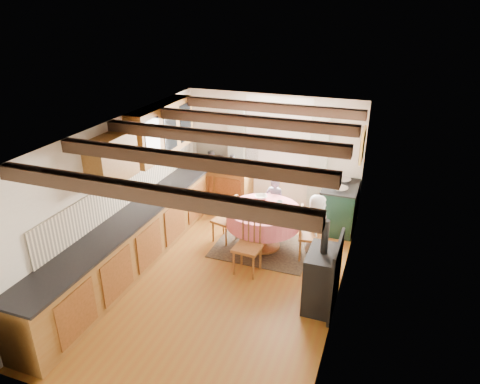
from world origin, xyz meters
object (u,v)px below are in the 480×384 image
at_px(dining_table, 263,228).
at_px(cast_iron_stove, 323,264).
at_px(cup, 280,204).
at_px(chair_right, 310,234).
at_px(chair_left, 225,218).
at_px(chair_near, 247,246).
at_px(child_right, 316,225).
at_px(aga_range, 339,206).
at_px(child_far, 275,203).

xyz_separation_m(dining_table, cast_iron_stove, (1.25, -1.25, 0.30)).
distance_m(dining_table, cup, 0.53).
bearing_deg(chair_right, cast_iron_stove, -171.65).
bearing_deg(chair_left, dining_table, 104.53).
bearing_deg(chair_left, cup, 114.68).
bearing_deg(dining_table, cup, 35.31).
xyz_separation_m(dining_table, chair_near, (-0.01, -0.81, 0.10)).
height_order(chair_near, cast_iron_stove, cast_iron_stove).
bearing_deg(chair_left, chair_near, 56.41).
bearing_deg(child_right, dining_table, 96.23).
bearing_deg(child_right, chair_left, 91.85).
bearing_deg(aga_range, chair_right, -103.20).
distance_m(chair_left, child_right, 1.64).
height_order(child_far, cup, child_far).
bearing_deg(cast_iron_stove, chair_right, 108.74).
distance_m(chair_near, child_right, 1.32).
distance_m(aga_range, child_right, 1.11).
distance_m(dining_table, child_right, 0.93).
bearing_deg(chair_right, dining_table, 76.57).
relative_size(chair_right, aga_range, 0.94).
relative_size(chair_right, child_far, 0.88).
xyz_separation_m(dining_table, child_right, (0.90, 0.15, 0.16)).
height_order(dining_table, chair_near, chair_near).
xyz_separation_m(dining_table, cup, (0.24, 0.17, 0.44)).
bearing_deg(cup, aga_range, 49.64).
xyz_separation_m(chair_right, child_right, (0.06, 0.19, 0.09)).
bearing_deg(child_right, aga_range, -15.61).
bearing_deg(child_far, chair_near, 99.22).
distance_m(dining_table, aga_range, 1.68).
bearing_deg(child_far, cup, 121.43).
distance_m(cast_iron_stove, child_far, 2.41).
bearing_deg(cup, child_right, -2.08).
bearing_deg(chair_near, child_right, 50.08).
bearing_deg(aga_range, child_far, -159.81).
relative_size(chair_left, child_right, 0.82).
bearing_deg(cast_iron_stove, cup, 125.35).
bearing_deg(chair_right, chair_near, 121.54).
distance_m(chair_near, cast_iron_stove, 1.35).
xyz_separation_m(chair_near, chair_left, (-0.72, 0.82, -0.03)).
xyz_separation_m(aga_range, child_right, (-0.24, -1.08, 0.10)).
height_order(chair_left, cast_iron_stove, cast_iron_stove).
bearing_deg(chair_left, child_far, 153.20).
xyz_separation_m(dining_table, chair_right, (0.84, -0.04, 0.08)).
height_order(dining_table, child_far, child_far).
relative_size(child_right, cup, 10.08).
bearing_deg(dining_table, aga_range, 47.12).
height_order(dining_table, aga_range, aga_range).
xyz_separation_m(chair_near, aga_range, (1.15, 2.04, -0.03)).
bearing_deg(child_far, child_right, 153.51).
relative_size(chair_near, cup, 8.89).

